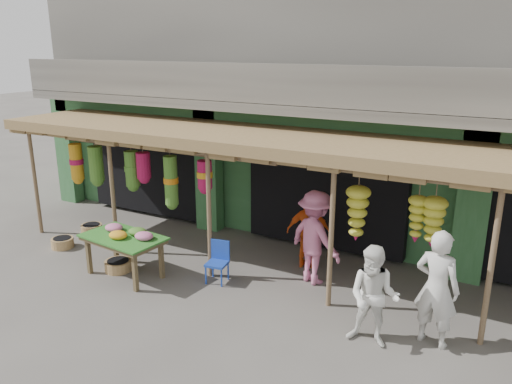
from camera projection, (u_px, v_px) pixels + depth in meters
The scene contains 12 objects.
ground at pixel (282, 288), 9.52m from camera, with size 80.00×80.00×0.00m, color #514C47.
building at pixel (367, 89), 12.66m from camera, with size 16.40×6.80×7.00m.
awning at pixel (296, 148), 9.52m from camera, with size 14.00×2.70×2.79m.
flower_table at pixel (125, 238), 9.82m from camera, with size 1.74×1.14×0.98m.
blue_chair at pixel (218, 259), 9.71m from camera, with size 0.44×0.45×0.81m.
basket_left at pixel (92, 229), 12.27m from camera, with size 0.51×0.51×0.21m, color #9C7446.
basket_mid at pixel (118, 265), 10.23m from camera, with size 0.55×0.55×0.21m, color olive.
basket_right at pixel (63, 243), 11.38m from camera, with size 0.49×0.49×0.22m, color #9B8248.
person_front at pixel (437, 288), 7.51m from camera, with size 0.68×0.45×1.87m, color silver.
person_right at pixel (374, 297), 7.52m from camera, with size 0.78×0.61×1.61m, color white.
person_vendor at pixel (309, 232), 10.21m from camera, with size 0.91×0.38×1.55m, color #E15215.
person_shopper at pixel (315, 237), 9.52m from camera, with size 1.19×0.68×1.84m, color #C4678D.
Camera 1 is at (3.66, -7.80, 4.47)m, focal length 35.00 mm.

